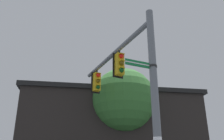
# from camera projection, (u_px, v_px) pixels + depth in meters

# --- Properties ---
(signal_pole) EXTENTS (0.27, 0.27, 7.32)m
(signal_pole) POSITION_uv_depth(u_px,v_px,m) (155.00, 102.00, 8.45)
(signal_pole) COLOR slate
(signal_pole) RESTS_ON ground
(mast_arm) EXTENTS (0.51, 6.76, 0.22)m
(mast_arm) POSITION_uv_depth(u_px,v_px,m) (113.00, 55.00, 12.46)
(mast_arm) COLOR slate
(traffic_light_nearest_pole) EXTENTS (0.54, 0.49, 1.31)m
(traffic_light_nearest_pole) POSITION_uv_depth(u_px,v_px,m) (120.00, 64.00, 11.51)
(traffic_light_nearest_pole) COLOR black
(traffic_light_mid_inner) EXTENTS (0.54, 0.49, 1.31)m
(traffic_light_mid_inner) POSITION_uv_depth(u_px,v_px,m) (97.00, 82.00, 13.90)
(traffic_light_mid_inner) COLOR black
(street_name_sign) EXTENTS (1.28, 0.31, 0.22)m
(street_name_sign) POSITION_uv_depth(u_px,v_px,m) (146.00, 65.00, 8.81)
(street_name_sign) COLOR #147238
(tree_by_storefront) EXTENTS (4.13, 4.13, 7.75)m
(tree_by_storefront) POSITION_uv_depth(u_px,v_px,m) (123.00, 100.00, 16.13)
(tree_by_storefront) COLOR #4C3823
(tree_by_storefront) RESTS_ON ground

